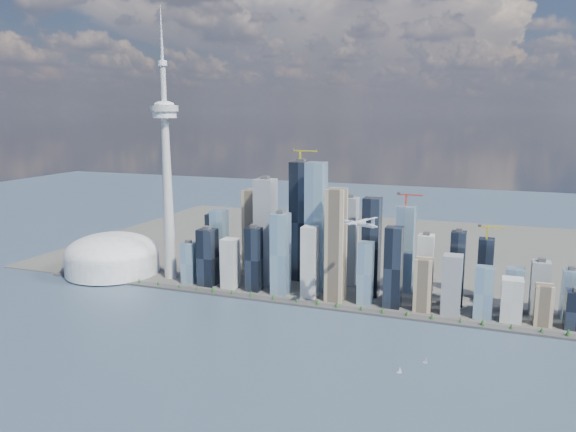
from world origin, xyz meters
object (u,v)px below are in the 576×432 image
(dome_stadium, at_px, (112,256))
(airplane, at_px, (360,223))
(needle_tower, at_px, (167,168))
(sailboat_west, at_px, (400,371))
(sailboat_east, at_px, (426,361))

(dome_stadium, relative_size, airplane, 3.03)
(dome_stadium, bearing_deg, needle_tower, 4.09)
(needle_tower, relative_size, sailboat_west, 54.79)
(sailboat_west, bearing_deg, needle_tower, 159.27)
(needle_tower, height_order, dome_stadium, needle_tower)
(needle_tower, relative_size, dome_stadium, 2.75)
(needle_tower, height_order, sailboat_east, needle_tower)
(dome_stadium, bearing_deg, sailboat_east, -17.44)
(sailboat_east, bearing_deg, airplane, 162.20)
(airplane, xyz_separation_m, sailboat_east, (125.35, -113.75, -167.56))
(needle_tower, xyz_separation_m, sailboat_west, (527.27, -271.92, -232.61))
(dome_stadium, height_order, airplane, airplane)
(dome_stadium, height_order, sailboat_west, dome_stadium)
(dome_stadium, relative_size, sailboat_west, 19.90)
(dome_stadium, height_order, sailboat_east, dome_stadium)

